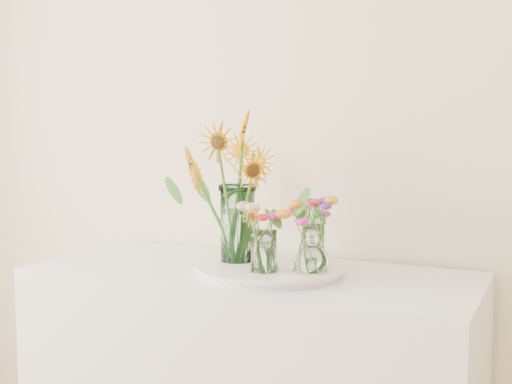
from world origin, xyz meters
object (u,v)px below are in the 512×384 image
mason_jar (237,223)px  small_vase_c (313,244)px  tray (270,270)px  small_vase_b (312,250)px  small_vase_a (264,252)px

mason_jar → small_vase_c: mason_jar is taller
tray → small_vase_c: 0.16m
mason_jar → small_vase_b: 0.28m
small_vase_a → small_vase_c: 0.22m
mason_jar → tray: bearing=-5.1°
mason_jar → small_vase_b: (0.27, -0.05, -0.06)m
mason_jar → small_vase_b: mason_jar is taller
tray → small_vase_b: 0.18m
tray → mason_jar: bearing=174.9°
mason_jar → small_vase_c: size_ratio=2.02×
mason_jar → small_vase_b: size_ratio=1.82×
small_vase_b → small_vase_c: small_vase_b is taller
mason_jar → small_vase_c: bearing=23.7°
tray → small_vase_c: small_vase_c is taller
mason_jar → small_vase_b: bearing=-9.8°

